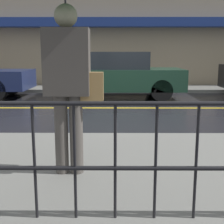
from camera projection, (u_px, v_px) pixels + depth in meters
The scene contains 8 objects.
ground_plane at pixel (120, 108), 8.20m from camera, with size 80.00×80.00×0.00m, color black.
sidewalk_near at pixel (128, 169), 3.73m from camera, with size 28.00×2.95×0.12m.
sidewalk_far at pixel (118, 89), 12.06m from camera, with size 28.00×1.76×0.12m.
lane_marking at pixel (120, 108), 8.20m from camera, with size 25.20×0.12×0.01m.
building_storefront at pixel (118, 26), 12.59m from camera, with size 28.00×0.85×4.97m.
railing_foreground at pixel (136, 147), 2.41m from camera, with size 12.00×0.04×0.95m.
pedestrian at pixel (66, 5), 3.14m from camera, with size 1.14×1.14×2.23m.
car_dark_green at pixel (119, 74), 10.01m from camera, with size 3.97×1.88×1.46m.
Camera 1 is at (-0.17, -8.07, 1.43)m, focal length 50.00 mm.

